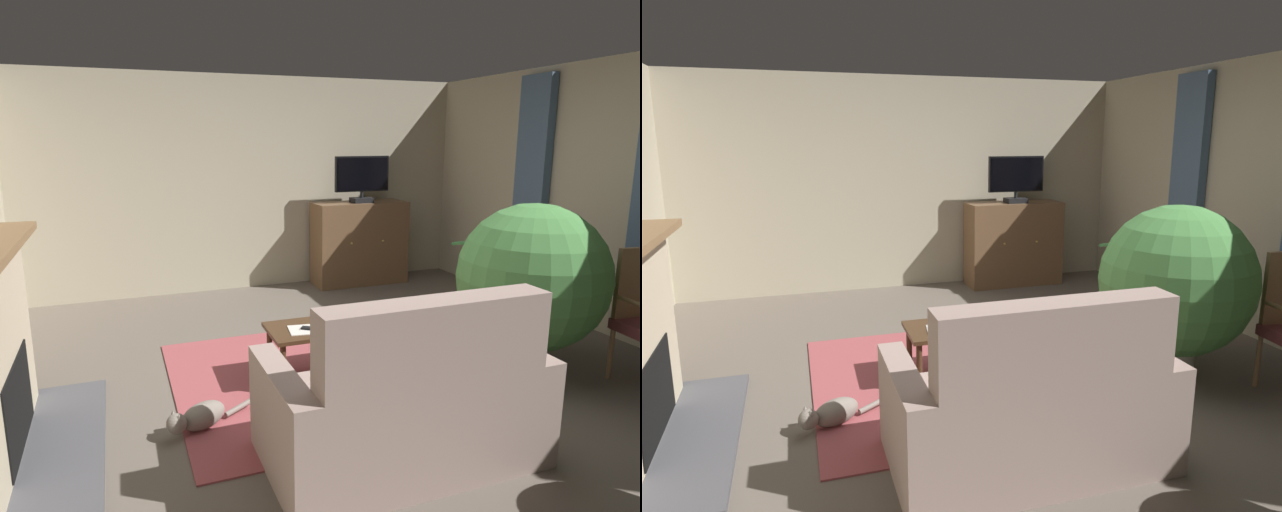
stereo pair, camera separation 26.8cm
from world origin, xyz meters
The scene contains 14 objects.
ground_plane centered at (0.00, 0.00, -0.02)m, with size 6.02×6.29×0.04m, color #665B51.
wall_back centered at (0.00, 2.90, 1.29)m, with size 6.02×0.10×2.58m, color #B2A88E.
wall_right_with_window centered at (2.76, 0.00, 1.29)m, with size 0.10×6.29×2.58m, color #BBB095.
curtain_panel_far centered at (2.65, 1.04, 1.42)m, with size 0.10×0.44×2.16m, color slate.
rug_central centered at (-0.28, 0.04, 0.01)m, with size 2.06×2.16×0.01m, color #9E474C.
tv_cabinet centered at (1.30, 2.55, 0.50)m, with size 1.19×0.49×1.05m.
television centered at (1.30, 2.49, 1.36)m, with size 0.71×0.20×0.58m.
coffee_table centered at (-0.13, 0.01, 0.38)m, with size 0.95×0.50×0.43m.
tv_remote centered at (-0.29, -0.06, 0.44)m, with size 0.17×0.05×0.02m, color black.
folded_newspaper centered at (-0.31, -0.04, 0.43)m, with size 0.30×0.22×0.01m, color silver.
sofa_floral centered at (-0.14, -1.22, 0.34)m, with size 1.57×0.87×1.06m.
potted_plant_tall_palm_by_window centered at (1.62, 0.16, 0.26)m, with size 0.87×0.83×0.99m.
potted_plant_leafy_by_curtain centered at (1.40, -0.44, 0.77)m, with size 1.16×1.16×1.36m.
cat centered at (-1.20, -0.44, 0.09)m, with size 0.60×0.31×0.19m.
Camera 1 is at (-1.61, -3.71, 1.85)m, focal length 30.63 mm.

